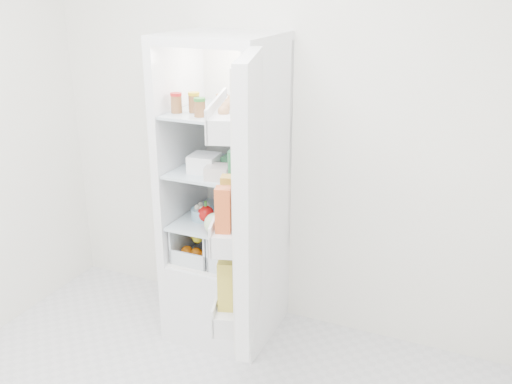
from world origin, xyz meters
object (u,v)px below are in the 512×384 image
at_px(red_cabbage, 249,209).
at_px(fridge_door, 243,207).
at_px(refrigerator, 229,227).
at_px(mushroom_bowl, 203,214).

distance_m(red_cabbage, fridge_door, 0.69).
bearing_deg(fridge_door, red_cabbage, 4.11).
bearing_deg(red_cabbage, fridge_door, -67.88).
height_order(refrigerator, red_cabbage, refrigerator).
relative_size(refrigerator, mushroom_bowl, 12.77).
bearing_deg(red_cabbage, mushroom_bowl, -163.04).
xyz_separation_m(refrigerator, mushroom_bowl, (-0.11, -0.12, 0.12)).
bearing_deg(mushroom_bowl, refrigerator, 47.57).
xyz_separation_m(red_cabbage, fridge_door, (0.24, -0.59, 0.27)).
xyz_separation_m(red_cabbage, mushroom_bowl, (-0.26, -0.08, -0.04)).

